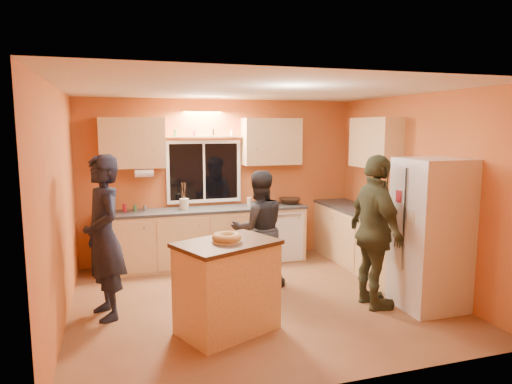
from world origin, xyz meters
name	(u,v)px	position (x,y,z in m)	size (l,w,h in m)	color
ground	(259,300)	(0.00, 0.00, 0.00)	(4.50, 4.50, 0.00)	brown
room_shell	(258,169)	(0.12, 0.41, 1.62)	(4.54, 4.04, 2.61)	#C47032
back_counter	(228,235)	(0.01, 1.70, 0.45)	(4.23, 0.62, 0.90)	tan
right_counter	(375,244)	(1.95, 0.50, 0.45)	(0.62, 1.84, 0.90)	tan
refrigerator	(431,234)	(1.89, -0.80, 0.90)	(0.72, 0.70, 1.80)	silver
island	(227,286)	(-0.58, -0.72, 0.50)	(1.20, 1.03, 0.98)	tan
bundt_pastry	(227,237)	(-0.58, -0.72, 1.02)	(0.31, 0.31, 0.09)	tan
person_left	(104,237)	(-1.82, 0.06, 0.93)	(0.68, 0.45, 1.86)	black
person_center	(259,229)	(0.16, 0.52, 0.79)	(0.77, 0.60, 1.59)	black
person_right	(375,232)	(1.26, -0.60, 0.92)	(1.08, 0.45, 1.84)	#353D27
mixing_bowl	(290,201)	(1.10, 1.74, 0.95)	(0.37, 0.37, 0.09)	black
utensil_crock	(184,204)	(-0.67, 1.70, 0.99)	(0.14, 0.14, 0.17)	beige
potted_plant	(409,214)	(1.93, -0.30, 1.05)	(0.28, 0.24, 0.31)	gray
red_box	(378,213)	(1.94, 0.44, 0.94)	(0.16, 0.12, 0.07)	#B01B2A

